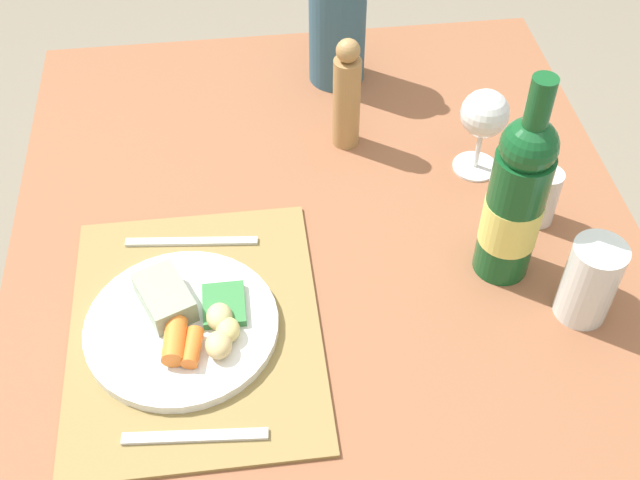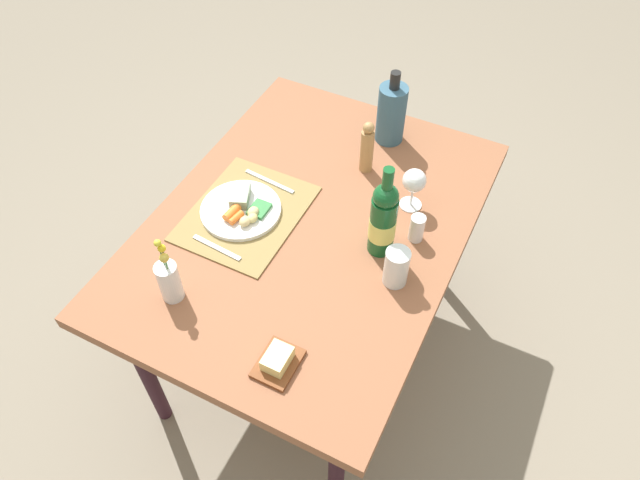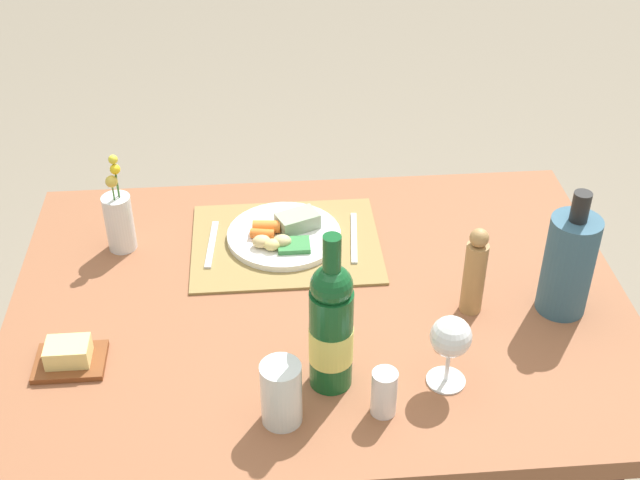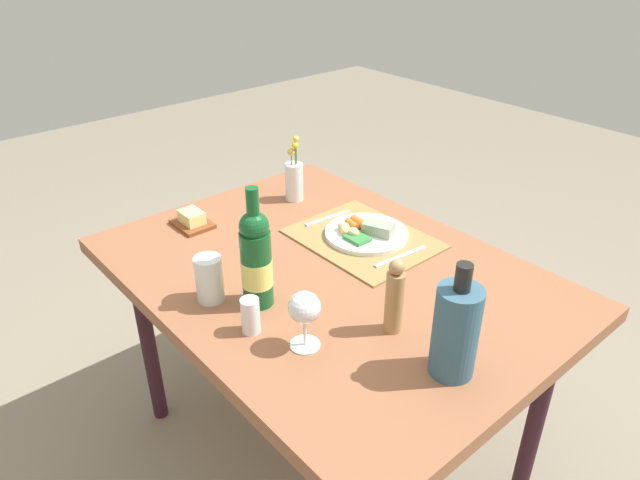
% 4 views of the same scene
% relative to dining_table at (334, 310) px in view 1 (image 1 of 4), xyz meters
% --- Properties ---
extents(dining_table, '(1.26, 0.93, 0.73)m').
position_rel_dining_table_xyz_m(dining_table, '(0.00, 0.00, 0.00)').
color(dining_table, brown).
rests_on(dining_table, ground_plane).
extents(placemat, '(0.42, 0.33, 0.01)m').
position_rel_dining_table_xyz_m(placemat, '(0.06, -0.20, 0.07)').
color(placemat, olive).
rests_on(placemat, dining_table).
extents(dinner_plate, '(0.25, 0.25, 0.05)m').
position_rel_dining_table_xyz_m(dinner_plate, '(0.06, -0.21, 0.09)').
color(dinner_plate, white).
rests_on(dinner_plate, placemat).
extents(fork, '(0.03, 0.19, 0.00)m').
position_rel_dining_table_xyz_m(fork, '(-0.09, -0.20, 0.07)').
color(fork, silver).
rests_on(fork, placemat).
extents(knife, '(0.03, 0.17, 0.00)m').
position_rel_dining_table_xyz_m(knife, '(0.22, -0.20, 0.07)').
color(knife, silver).
rests_on(knife, placemat).
extents(wine_glass, '(0.07, 0.07, 0.15)m').
position_rel_dining_table_xyz_m(wine_glass, '(-0.21, 0.26, 0.17)').
color(wine_glass, white).
rests_on(wine_glass, dining_table).
extents(wine_bottle, '(0.08, 0.08, 0.32)m').
position_rel_dining_table_xyz_m(wine_bottle, '(0.00, 0.24, 0.20)').
color(wine_bottle, '#145125').
rests_on(wine_bottle, dining_table).
extents(salt_shaker, '(0.05, 0.05, 0.09)m').
position_rel_dining_table_xyz_m(salt_shaker, '(-0.08, 0.32, 0.11)').
color(salt_shaker, white).
rests_on(salt_shaker, dining_table).
extents(water_tumbler, '(0.07, 0.07, 0.12)m').
position_rel_dining_table_xyz_m(water_tumbler, '(0.09, 0.32, 0.12)').
color(water_tumbler, silver).
rests_on(water_tumbler, dining_table).
extents(pepper_mill, '(0.04, 0.04, 0.19)m').
position_rel_dining_table_xyz_m(pepper_mill, '(-0.30, 0.06, 0.16)').
color(pepper_mill, '#AC814E').
rests_on(pepper_mill, dining_table).
extents(cooler_bottle, '(0.10, 0.10, 0.27)m').
position_rel_dining_table_xyz_m(cooler_bottle, '(-0.48, 0.07, 0.18)').
color(cooler_bottle, '#355C73').
rests_on(cooler_bottle, dining_table).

